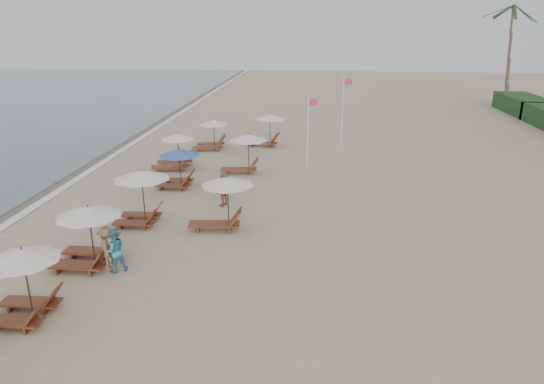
# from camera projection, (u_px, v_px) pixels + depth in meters

# --- Properties ---
(ground) EXTENTS (160.00, 160.00, 0.00)m
(ground) POSITION_uv_depth(u_px,v_px,m) (242.00, 312.00, 14.69)
(ground) COLOR tan
(ground) RESTS_ON ground
(wet_sand_band) EXTENTS (3.20, 140.00, 0.01)m
(wet_sand_band) POSITION_uv_depth(u_px,v_px,m) (32.00, 192.00, 25.19)
(wet_sand_band) COLOR #6B5E4C
(wet_sand_band) RESTS_ON ground
(foam_line) EXTENTS (0.50, 140.00, 0.02)m
(foam_line) POSITION_uv_depth(u_px,v_px,m) (56.00, 193.00, 25.07)
(foam_line) COLOR white
(foam_line) RESTS_ON ground
(lounger_station_1) EXTENTS (2.37, 2.09, 2.26)m
(lounger_station_1) POSITION_uv_depth(u_px,v_px,m) (21.00, 284.00, 14.02)
(lounger_station_1) COLOR brown
(lounger_station_1) RESTS_ON ground
(lounger_station_2) EXTENTS (2.61, 2.29, 2.24)m
(lounger_station_2) POSITION_uv_depth(u_px,v_px,m) (85.00, 236.00, 17.26)
(lounger_station_2) COLOR brown
(lounger_station_2) RESTS_ON ground
(lounger_station_3) EXTENTS (2.49, 2.39, 2.39)m
(lounger_station_3) POSITION_uv_depth(u_px,v_px,m) (139.00, 194.00, 20.78)
(lounger_station_3) COLOR brown
(lounger_station_3) RESTS_ON ground
(lounger_station_4) EXTENTS (2.41, 2.18, 2.08)m
(lounger_station_4) POSITION_uv_depth(u_px,v_px,m) (177.00, 167.00, 25.67)
(lounger_station_4) COLOR brown
(lounger_station_4) RESTS_ON ground
(lounger_station_5) EXTENTS (2.62, 2.59, 2.13)m
(lounger_station_5) POSITION_uv_depth(u_px,v_px,m) (174.00, 153.00, 29.07)
(lounger_station_5) COLOR brown
(lounger_station_5) RESTS_ON ground
(lounger_station_6) EXTENTS (2.52, 2.37, 2.06)m
(lounger_station_6) POSITION_uv_depth(u_px,v_px,m) (210.00, 135.00, 33.58)
(lounger_station_6) COLOR brown
(lounger_station_6) RESTS_ON ground
(inland_station_0) EXTENTS (2.84, 2.24, 2.22)m
(inland_station_0) POSITION_uv_depth(u_px,v_px,m) (221.00, 200.00, 20.31)
(inland_station_0) COLOR brown
(inland_station_0) RESTS_ON ground
(inland_station_1) EXTENTS (2.80, 2.24, 2.22)m
(inland_station_1) POSITION_uv_depth(u_px,v_px,m) (244.00, 151.00, 28.08)
(inland_station_1) COLOR brown
(inland_station_1) RESTS_ON ground
(inland_station_2) EXTENTS (2.91, 2.25, 2.22)m
(inland_station_2) POSITION_uv_depth(u_px,v_px,m) (266.00, 128.00, 34.35)
(inland_station_2) COLOR brown
(inland_station_2) RESTS_ON ground
(beachgoer_mid_a) EXTENTS (0.99, 0.95, 1.60)m
(beachgoer_mid_a) POSITION_uv_depth(u_px,v_px,m) (114.00, 250.00, 16.90)
(beachgoer_mid_a) COLOR teal
(beachgoer_mid_a) RESTS_ON ground
(beachgoer_mid_b) EXTENTS (1.01, 1.20, 1.61)m
(beachgoer_mid_b) POSITION_uv_depth(u_px,v_px,m) (108.00, 248.00, 17.04)
(beachgoer_mid_b) COLOR #8F6348
(beachgoer_mid_b) RESTS_ON ground
(beachgoer_far_a) EXTENTS (0.82, 0.97, 1.56)m
(beachgoer_far_a) POSITION_uv_depth(u_px,v_px,m) (224.00, 190.00, 23.07)
(beachgoer_far_a) COLOR #AF5146
(beachgoer_far_a) RESTS_ON ground
(flag_pole_near) EXTENTS (0.60, 0.08, 4.25)m
(flag_pole_near) POSITION_uv_depth(u_px,v_px,m) (308.00, 127.00, 29.30)
(flag_pole_near) COLOR silver
(flag_pole_near) RESTS_ON ground
(flag_pole_far) EXTENTS (0.60, 0.08, 4.91)m
(flag_pole_far) POSITION_uv_depth(u_px,v_px,m) (343.00, 108.00, 33.80)
(flag_pole_far) COLOR silver
(flag_pole_far) RESTS_ON ground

